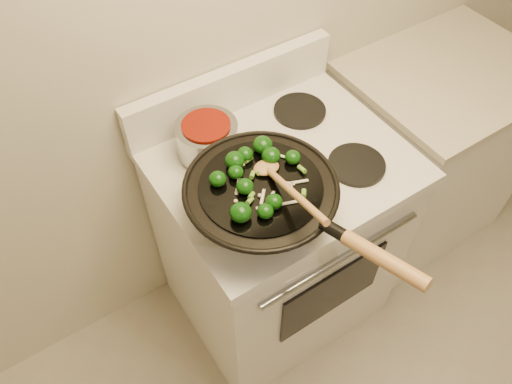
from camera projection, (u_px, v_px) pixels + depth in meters
stove at (277, 238)px, 1.93m from camera, size 0.78×0.67×1.08m
counter_unit at (424, 153)px, 2.24m from camera, size 0.76×0.62×0.91m
wok at (262, 200)px, 1.37m from camera, size 0.42×0.69×0.21m
stirfry at (253, 174)px, 1.33m from camera, size 0.27×0.25×0.05m
wooden_spoon at (282, 182)px, 1.28m from camera, size 0.09×0.33×0.13m
saucepan at (208, 138)px, 1.54m from camera, size 0.19×0.31×0.11m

